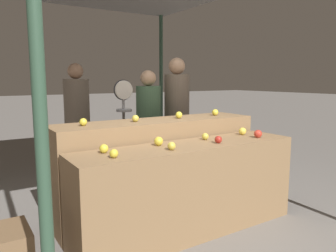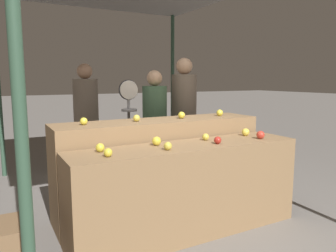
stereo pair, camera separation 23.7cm
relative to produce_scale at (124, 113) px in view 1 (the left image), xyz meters
The scene contains 19 objects.
ground_plane 1.70m from the produce_scale, 86.19° to the right, with size 60.00×60.00×0.00m, color slate.
display_counter_front 1.46m from the produce_scale, 86.19° to the right, with size 2.36×0.55×0.89m, color olive.
display_counter_back 0.90m from the produce_scale, 82.98° to the right, with size 2.36×0.55×1.07m, color olive.
apple_front_0 1.61m from the produce_scale, 118.08° to the right, with size 0.07×0.07×0.07m, color gold.
apple_front_1 1.44m from the produce_scale, 98.01° to the right, with size 0.07×0.07×0.07m, color gold.
apple_front_2 1.46m from the produce_scale, 75.49° to the right, with size 0.07×0.07×0.07m, color #AD281E.
apple_front_3 1.69m from the produce_scale, 56.60° to the right, with size 0.09×0.09×0.09m, color red.
apple_front_4 1.43m from the produce_scale, 122.10° to the right, with size 0.08×0.08×0.08m, color gold.
apple_front_5 1.21m from the produce_scale, 99.41° to the right, with size 0.09×0.09×0.09m, color gold.
apple_front_6 1.26m from the produce_scale, 72.84° to the right, with size 0.07×0.07×0.07m, color gold.
apple_front_7 1.51m from the produce_scale, 52.31° to the right, with size 0.09×0.09×0.09m, color yellow.
apple_back_0 1.04m from the produce_scale, 137.31° to the right, with size 0.08×0.08×0.08m, color gold.
apple_back_1 0.74m from the produce_scale, 105.60° to the right, with size 0.07×0.07×0.07m, color gold.
apple_back_2 0.80m from the produce_scale, 62.84° to the right, with size 0.08×0.08×0.08m, color gold.
apple_back_3 1.16m from the produce_scale, 37.84° to the right, with size 0.08×0.08×0.08m, color gold.
produce_scale is the anchor object (origin of this frame).
person_vendor_at_scale 0.50m from the produce_scale, 19.43° to the left, with size 0.46×0.46×1.64m.
person_customer_left 1.06m from the produce_scale, 105.92° to the left, with size 0.43×0.43×1.75m.
person_customer_right 0.96m from the produce_scale, 10.61° to the left, with size 0.50×0.50×1.82m.
Camera 1 is at (-1.86, -2.51, 1.52)m, focal length 35.00 mm.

